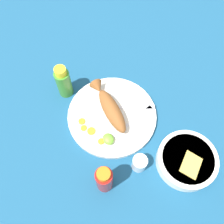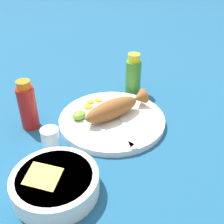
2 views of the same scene
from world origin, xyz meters
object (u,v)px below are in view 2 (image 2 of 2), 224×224
at_px(guacamole_bowl, 55,183).
at_px(salt_cup, 51,140).
at_px(fork_near, 127,131).
at_px(hot_sauce_bottle_green, 133,75).
at_px(hot_sauce_bottle_red, 28,106).
at_px(fork_far, 110,134).
at_px(fried_fish, 116,108).
at_px(main_plate, 112,120).

bearing_deg(guacamole_bowl, salt_cup, -114.54).
height_order(fork_near, salt_cup, salt_cup).
bearing_deg(fork_near, guacamole_bowl, -52.22).
bearing_deg(hot_sauce_bottle_green, salt_cup, 13.85).
bearing_deg(guacamole_bowl, hot_sauce_bottle_red, -103.59).
height_order(fork_far, hot_sauce_bottle_red, hot_sauce_bottle_red).
height_order(fried_fish, hot_sauce_bottle_green, hot_sauce_bottle_green).
distance_m(fork_near, guacamole_bowl, 0.26).
relative_size(hot_sauce_bottle_green, salt_cup, 2.38).
bearing_deg(fried_fish, salt_cup, -0.07).
bearing_deg(salt_cup, guacamole_bowl, 65.46).
xyz_separation_m(fork_near, fork_far, (0.05, -0.02, 0.00)).
bearing_deg(salt_cup, fried_fish, 177.38).
bearing_deg(hot_sauce_bottle_green, fork_far, 35.16).
distance_m(main_plate, fork_far, 0.09).
xyz_separation_m(fork_far, salt_cup, (0.15, -0.07, 0.01)).
bearing_deg(fork_near, fork_far, -85.64).
relative_size(hot_sauce_bottle_red, salt_cup, 2.47).
height_order(fried_fish, hot_sauce_bottle_red, hot_sauce_bottle_red).
bearing_deg(fork_near, main_plate, -161.73).
bearing_deg(fried_fish, fork_far, 42.90).
bearing_deg(fried_fish, fork_near, 73.87).
relative_size(salt_cup, guacamole_bowl, 0.31).
bearing_deg(fork_near, hot_sauce_bottle_green, 160.66).
height_order(fried_fish, guacamole_bowl, fried_fish).
distance_m(fried_fish, salt_cup, 0.22).
distance_m(main_plate, fork_near, 0.08).
relative_size(fried_fish, guacamole_bowl, 1.15).
xyz_separation_m(hot_sauce_bottle_green, salt_cup, (0.38, 0.09, -0.04)).
xyz_separation_m(fork_far, hot_sauce_bottle_red, (0.14, -0.20, 0.05)).
distance_m(fork_far, hot_sauce_bottle_green, 0.29).
distance_m(fork_far, salt_cup, 0.16).
bearing_deg(fork_far, fried_fish, 119.75).
distance_m(hot_sauce_bottle_green, guacamole_bowl, 0.51).
bearing_deg(fork_far, hot_sauce_bottle_red, -154.65).
bearing_deg(hot_sauce_bottle_red, salt_cup, 89.88).
distance_m(main_plate, hot_sauce_bottle_red, 0.25).
bearing_deg(main_plate, salt_cup, -2.63).
height_order(hot_sauce_bottle_red, salt_cup, hot_sauce_bottle_red).
relative_size(fork_far, hot_sauce_bottle_green, 1.26).
bearing_deg(hot_sauce_bottle_green, fork_near, 44.21).
height_order(fork_near, fork_far, same).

